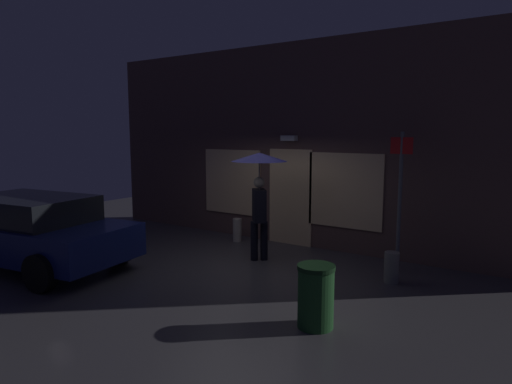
# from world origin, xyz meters

# --- Properties ---
(ground_plane) EXTENTS (18.00, 18.00, 0.00)m
(ground_plane) POSITION_xyz_m (0.00, 0.00, 0.00)
(ground_plane) COLOR #423F44
(building_facade) EXTENTS (10.95, 0.48, 4.57)m
(building_facade) POSITION_xyz_m (-0.00, 2.35, 2.27)
(building_facade) COLOR brown
(building_facade) RESTS_ON ground
(person_with_umbrella) EXTENTS (1.11, 1.11, 2.18)m
(person_with_umbrella) POSITION_xyz_m (0.15, 0.67, 1.68)
(person_with_umbrella) COLOR black
(person_with_umbrella) RESTS_ON ground
(parked_car) EXTENTS (4.42, 2.51, 1.37)m
(parked_car) POSITION_xyz_m (-3.30, -2.18, 0.71)
(parked_car) COLOR navy
(parked_car) RESTS_ON ground
(street_sign_post) EXTENTS (0.40, 0.07, 2.60)m
(street_sign_post) POSITION_xyz_m (2.71, 1.48, 1.46)
(street_sign_post) COLOR #595B60
(street_sign_post) RESTS_ON ground
(sidewalk_bollard) EXTENTS (0.21, 0.21, 0.55)m
(sidewalk_bollard) POSITION_xyz_m (-1.15, 1.68, 0.28)
(sidewalk_bollard) COLOR #B2A899
(sidewalk_bollard) RESTS_ON ground
(sidewalk_bollard_2) EXTENTS (0.25, 0.25, 0.54)m
(sidewalk_bollard_2) POSITION_xyz_m (2.82, 0.81, 0.27)
(sidewalk_bollard_2) COLOR slate
(sidewalk_bollard_2) RESTS_ON ground
(trash_bin) EXTENTS (0.51, 0.51, 0.85)m
(trash_bin) POSITION_xyz_m (2.55, -1.54, 0.43)
(trash_bin) COLOR #1E4C23
(trash_bin) RESTS_ON ground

